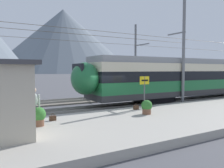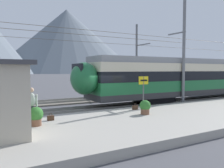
{
  "view_description": "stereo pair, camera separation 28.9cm",
  "coord_description": "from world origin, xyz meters",
  "px_view_note": "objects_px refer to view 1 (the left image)",
  "views": [
    {
      "loc": [
        -7.37,
        -13.66,
        2.88
      ],
      "look_at": [
        2.05,
        2.47,
        1.71
      ],
      "focal_mm": 36.59,
      "sensor_mm": 36.0,
      "label": 1
    },
    {
      "loc": [
        -7.12,
        -13.8,
        2.88
      ],
      "look_at": [
        2.05,
        2.47,
        1.71
      ],
      "focal_mm": 36.59,
      "sensor_mm": 36.0,
      "label": 2
    }
  ],
  "objects_px": {
    "catenary_mast_mid": "(183,51)",
    "potted_plant_platform_edge": "(147,106)",
    "platform_sign": "(144,85)",
    "train_near_platform": "(218,76)",
    "passenger_walking": "(34,104)",
    "handbag_beside_passenger": "(53,118)",
    "catenary_mast_far_side": "(136,58)",
    "handbag_near_sign": "(136,107)",
    "potted_plant_by_shelter": "(38,116)"
  },
  "relations": [
    {
      "from": "train_near_platform",
      "to": "catenary_mast_mid",
      "type": "distance_m",
      "value": 7.17
    },
    {
      "from": "catenary_mast_far_side",
      "to": "handbag_beside_passenger",
      "type": "xyz_separation_m",
      "value": [
        -12.65,
        -10.3,
        -3.69
      ]
    },
    {
      "from": "catenary_mast_mid",
      "to": "handbag_beside_passenger",
      "type": "bearing_deg",
      "value": -170.29
    },
    {
      "from": "platform_sign",
      "to": "catenary_mast_far_side",
      "type": "bearing_deg",
      "value": 56.13
    },
    {
      "from": "catenary_mast_mid",
      "to": "potted_plant_by_shelter",
      "type": "relative_size",
      "value": 49.32
    },
    {
      "from": "catenary_mast_far_side",
      "to": "potted_plant_platform_edge",
      "type": "xyz_separation_m",
      "value": [
        -7.61,
        -11.35,
        -3.38
      ]
    },
    {
      "from": "train_near_platform",
      "to": "potted_plant_platform_edge",
      "type": "relative_size",
      "value": 38.02
    },
    {
      "from": "platform_sign",
      "to": "handbag_near_sign",
      "type": "distance_m",
      "value": 1.5
    },
    {
      "from": "passenger_walking",
      "to": "platform_sign",
      "type": "bearing_deg",
      "value": 4.73
    },
    {
      "from": "handbag_near_sign",
      "to": "platform_sign",
      "type": "bearing_deg",
      "value": -22.43
    },
    {
      "from": "catenary_mast_far_side",
      "to": "handbag_near_sign",
      "type": "xyz_separation_m",
      "value": [
        -7.22,
        -9.83,
        -3.68
      ]
    },
    {
      "from": "catenary_mast_far_side",
      "to": "passenger_walking",
      "type": "bearing_deg",
      "value": -142.04
    },
    {
      "from": "handbag_beside_passenger",
      "to": "platform_sign",
      "type": "bearing_deg",
      "value": 2.59
    },
    {
      "from": "potted_plant_platform_edge",
      "to": "passenger_walking",
      "type": "bearing_deg",
      "value": 172.8
    },
    {
      "from": "handbag_near_sign",
      "to": "potted_plant_platform_edge",
      "type": "distance_m",
      "value": 1.6
    },
    {
      "from": "train_near_platform",
      "to": "platform_sign",
      "type": "distance_m",
      "value": 12.2
    },
    {
      "from": "platform_sign",
      "to": "handbag_near_sign",
      "type": "height_order",
      "value": "platform_sign"
    },
    {
      "from": "passenger_walking",
      "to": "handbag_beside_passenger",
      "type": "bearing_deg",
      "value": 17.82
    },
    {
      "from": "platform_sign",
      "to": "potted_plant_platform_edge",
      "type": "xyz_separation_m",
      "value": [
        -0.88,
        -1.32,
        -1.1
      ]
    },
    {
      "from": "platform_sign",
      "to": "passenger_walking",
      "type": "distance_m",
      "value": 6.9
    },
    {
      "from": "catenary_mast_far_side",
      "to": "handbag_beside_passenger",
      "type": "relative_size",
      "value": 114.1
    },
    {
      "from": "train_near_platform",
      "to": "passenger_walking",
      "type": "relative_size",
      "value": 18.08
    },
    {
      "from": "passenger_walking",
      "to": "potted_plant_by_shelter",
      "type": "bearing_deg",
      "value": -80.38
    },
    {
      "from": "handbag_near_sign",
      "to": "potted_plant_platform_edge",
      "type": "bearing_deg",
      "value": -104.16
    },
    {
      "from": "potted_plant_platform_edge",
      "to": "potted_plant_by_shelter",
      "type": "height_order",
      "value": "potted_plant_by_shelter"
    },
    {
      "from": "passenger_walking",
      "to": "catenary_mast_far_side",
      "type": "bearing_deg",
      "value": 37.96
    },
    {
      "from": "train_near_platform",
      "to": "potted_plant_by_shelter",
      "type": "relative_size",
      "value": 35.8
    },
    {
      "from": "platform_sign",
      "to": "passenger_walking",
      "type": "xyz_separation_m",
      "value": [
        -6.85,
        -0.57,
        -0.59
      ]
    },
    {
      "from": "passenger_walking",
      "to": "potted_plant_by_shelter",
      "type": "relative_size",
      "value": 1.98
    },
    {
      "from": "handbag_beside_passenger",
      "to": "catenary_mast_mid",
      "type": "bearing_deg",
      "value": 9.71
    },
    {
      "from": "catenary_mast_mid",
      "to": "potted_plant_by_shelter",
      "type": "bearing_deg",
      "value": -167.44
    },
    {
      "from": "train_near_platform",
      "to": "catenary_mast_far_side",
      "type": "bearing_deg",
      "value": 126.17
    },
    {
      "from": "handbag_beside_passenger",
      "to": "potted_plant_platform_edge",
      "type": "height_order",
      "value": "potted_plant_platform_edge"
    },
    {
      "from": "catenary_mast_mid",
      "to": "potted_plant_platform_edge",
      "type": "relative_size",
      "value": 52.38
    },
    {
      "from": "catenary_mast_far_side",
      "to": "passenger_walking",
      "type": "height_order",
      "value": "catenary_mast_far_side"
    },
    {
      "from": "catenary_mast_mid",
      "to": "passenger_walking",
      "type": "height_order",
      "value": "catenary_mast_mid"
    },
    {
      "from": "train_near_platform",
      "to": "potted_plant_platform_edge",
      "type": "bearing_deg",
      "value": -160.68
    },
    {
      "from": "platform_sign",
      "to": "potted_plant_platform_edge",
      "type": "bearing_deg",
      "value": -123.56
    },
    {
      "from": "potted_plant_by_shelter",
      "to": "train_near_platform",
      "type": "bearing_deg",
      "value": 12.59
    },
    {
      "from": "catenary_mast_mid",
      "to": "potted_plant_platform_edge",
      "type": "distance_m",
      "value": 7.54
    },
    {
      "from": "handbag_near_sign",
      "to": "potted_plant_platform_edge",
      "type": "xyz_separation_m",
      "value": [
        -0.38,
        -1.52,
        0.3
      ]
    },
    {
      "from": "passenger_walking",
      "to": "handbag_beside_passenger",
      "type": "height_order",
      "value": "passenger_walking"
    },
    {
      "from": "catenary_mast_far_side",
      "to": "potted_plant_by_shelter",
      "type": "distance_m",
      "value": 17.77
    },
    {
      "from": "handbag_beside_passenger",
      "to": "catenary_mast_far_side",
      "type": "bearing_deg",
      "value": 39.14
    },
    {
      "from": "catenary_mast_mid",
      "to": "potted_plant_platform_edge",
      "type": "bearing_deg",
      "value": -153.8
    },
    {
      "from": "catenary_mast_far_side",
      "to": "passenger_walking",
      "type": "xyz_separation_m",
      "value": [
        -13.58,
        -10.6,
        -2.87
      ]
    },
    {
      "from": "potted_plant_platform_edge",
      "to": "train_near_platform",
      "type": "bearing_deg",
      "value": 19.32
    },
    {
      "from": "handbag_near_sign",
      "to": "potted_plant_by_shelter",
      "type": "height_order",
      "value": "potted_plant_by_shelter"
    },
    {
      "from": "passenger_walking",
      "to": "handbag_beside_passenger",
      "type": "distance_m",
      "value": 1.27
    },
    {
      "from": "catenary_mast_mid",
      "to": "potted_plant_by_shelter",
      "type": "height_order",
      "value": "catenary_mast_mid"
    }
  ]
}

